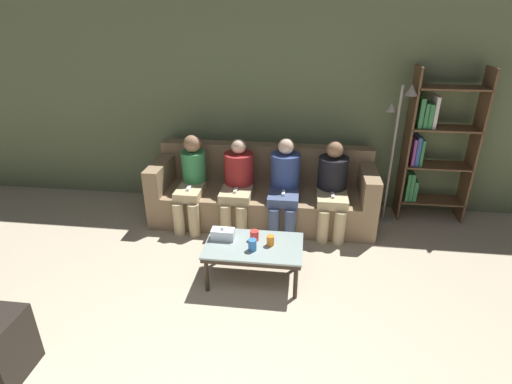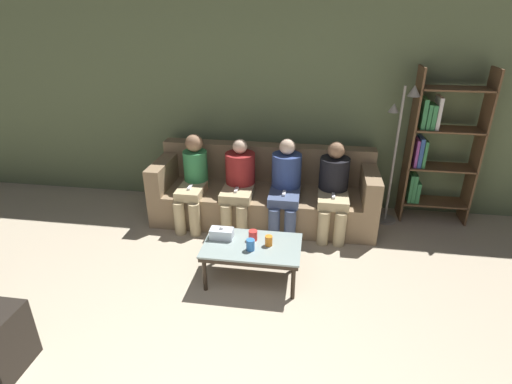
% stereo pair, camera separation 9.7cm
% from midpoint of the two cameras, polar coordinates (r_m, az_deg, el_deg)
% --- Properties ---
extents(wall_back, '(12.00, 0.06, 2.60)m').
position_cam_midpoint_polar(wall_back, '(5.11, 1.14, 12.22)').
color(wall_back, '#60704C').
rests_on(wall_back, ground_plane).
extents(couch, '(2.66, 0.88, 0.87)m').
position_cam_midpoint_polar(couch, '(4.95, 0.42, -0.28)').
color(couch, '#897051').
rests_on(couch, ground_plane).
extents(coffee_table, '(0.92, 0.56, 0.39)m').
position_cam_midpoint_polar(coffee_table, '(3.81, -1.06, -8.09)').
color(coffee_table, '#8C9E99').
rests_on(coffee_table, ground_plane).
extents(cup_near_left, '(0.08, 0.08, 0.11)m').
position_cam_midpoint_polar(cup_near_left, '(3.68, -1.28, -7.57)').
color(cup_near_left, '#3372BF').
rests_on(cup_near_left, coffee_table).
extents(cup_near_right, '(0.07, 0.07, 0.10)m').
position_cam_midpoint_polar(cup_near_right, '(3.75, 1.33, -6.95)').
color(cup_near_right, orange).
rests_on(cup_near_right, coffee_table).
extents(cup_far_center, '(0.08, 0.08, 0.10)m').
position_cam_midpoint_polar(cup_far_center, '(3.83, -0.96, -6.22)').
color(cup_far_center, red).
rests_on(cup_far_center, coffee_table).
extents(tissue_box, '(0.22, 0.12, 0.13)m').
position_cam_midpoint_polar(tissue_box, '(3.87, -5.47, -5.97)').
color(tissue_box, silver).
rests_on(tissue_box, coffee_table).
extents(game_remote, '(0.04, 0.15, 0.02)m').
position_cam_midpoint_polar(game_remote, '(3.78, -1.06, -7.42)').
color(game_remote, white).
rests_on(game_remote, coffee_table).
extents(bookshelf, '(0.79, 0.32, 1.84)m').
position_cam_midpoint_polar(bookshelf, '(5.17, 23.25, 5.96)').
color(bookshelf, brown).
rests_on(bookshelf, ground_plane).
extents(standing_lamp, '(0.31, 0.26, 1.66)m').
position_cam_midpoint_polar(standing_lamp, '(4.90, 18.79, 6.94)').
color(standing_lamp, gray).
rests_on(standing_lamp, ground_plane).
extents(seated_person_left_end, '(0.31, 0.66, 1.08)m').
position_cam_midpoint_polar(seated_person_left_end, '(4.80, -9.73, 1.77)').
color(seated_person_left_end, tan).
rests_on(seated_person_left_end, ground_plane).
extents(seated_person_mid_left, '(0.35, 0.67, 1.04)m').
position_cam_midpoint_polar(seated_person_mid_left, '(4.70, -3.21, 1.51)').
color(seated_person_mid_left, tan).
rests_on(seated_person_mid_left, ground_plane).
extents(seated_person_mid_right, '(0.34, 0.68, 1.07)m').
position_cam_midpoint_polar(seated_person_mid_right, '(4.63, 3.49, 1.30)').
color(seated_person_mid_right, '#47567A').
rests_on(seated_person_mid_right, ground_plane).
extents(seated_person_right_end, '(0.34, 0.66, 1.07)m').
position_cam_midpoint_polar(seated_person_right_end, '(4.64, 10.27, 0.90)').
color(seated_person_right_end, tan).
rests_on(seated_person_right_end, ground_plane).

